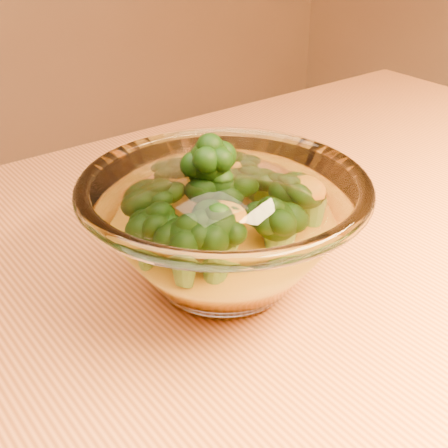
% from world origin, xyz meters
% --- Properties ---
extents(table, '(1.20, 0.80, 0.75)m').
position_xyz_m(table, '(0.00, 0.00, 0.65)').
color(table, '#C3723A').
rests_on(table, ground).
extents(glass_bowl, '(0.22, 0.22, 0.10)m').
position_xyz_m(glass_bowl, '(0.01, 0.07, 0.80)').
color(glass_bowl, white).
rests_on(glass_bowl, table).
extents(cheese_sauce, '(0.13, 0.13, 0.04)m').
position_xyz_m(cheese_sauce, '(0.01, 0.07, 0.78)').
color(cheese_sauce, orange).
rests_on(cheese_sauce, glass_bowl).
extents(broccoli_heap, '(0.14, 0.13, 0.08)m').
position_xyz_m(broccoli_heap, '(0.01, 0.07, 0.82)').
color(broccoli_heap, black).
rests_on(broccoli_heap, cheese_sauce).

